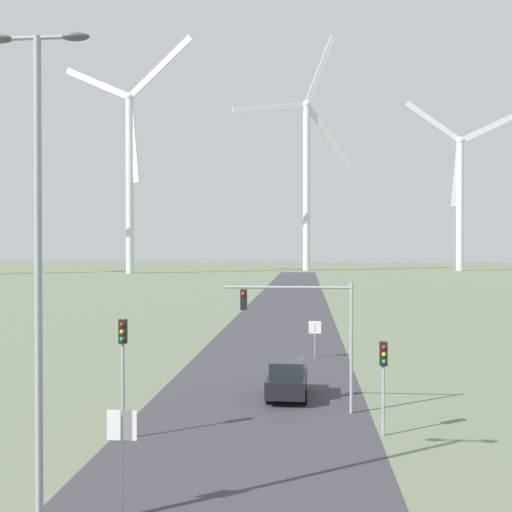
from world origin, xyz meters
name	(u,v)px	position (x,y,z in m)	size (l,w,h in m)	color
road_surface	(282,323)	(0.00, 48.00, 0.00)	(10.00, 240.00, 0.01)	#38383D
streetlamp	(38,234)	(-4.32, 5.38, 7.46)	(2.62, 0.32, 12.35)	#93999E
stop_sign_near	(122,442)	(-2.63, 6.64, 1.99)	(0.81, 0.07, 2.84)	#93999E
stop_sign_far	(315,332)	(2.81, 29.95, 1.68)	(0.81, 0.07, 2.41)	#93999E
traffic_light_post_near_left	(123,352)	(-4.56, 12.92, 3.26)	(0.28, 0.33, 4.47)	#93999E
traffic_light_post_near_right	(383,367)	(5.16, 14.14, 2.62)	(0.28, 0.33, 3.57)	#93999E
traffic_light_mast_overhead	(305,317)	(2.17, 17.15, 4.14)	(5.55, 0.35, 5.67)	#93999E
car_approaching	(287,378)	(1.34, 19.63, 0.91)	(1.92, 4.15, 1.83)	black
wind_turbine_left	(130,163)	(-46.84, 155.19, 30.87)	(40.25, 14.04, 63.96)	silver
wind_turbine_center	(307,168)	(2.48, 180.51, 32.49)	(37.21, 14.88, 75.08)	silver
wind_turbine_right	(460,189)	(50.55, 183.98, 25.78)	(36.29, 3.54, 53.28)	silver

